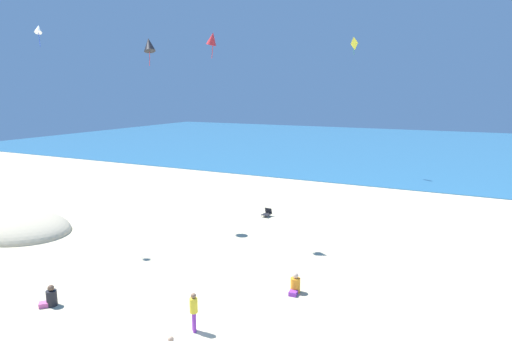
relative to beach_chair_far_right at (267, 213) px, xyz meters
name	(u,v)px	position (x,y,z in m)	size (l,w,h in m)	color
ground_plane	(293,233)	(2.78, -2.43, -0.23)	(120.00, 120.00, 0.00)	beige
ocean_water	(404,146)	(2.78, 41.98, -0.20)	(120.00, 60.00, 0.05)	teal
dune_mound	(13,230)	(-12.19, -9.17, -0.23)	(7.64, 5.35, 2.16)	#C8B692
beach_chair_far_right	(267,213)	(0.00, 0.00, 0.00)	(0.56, 0.69, 0.53)	black
person_0	(194,309)	(3.57, -13.54, 0.57)	(0.39, 0.39, 1.38)	purple
person_2	(50,298)	(-2.31, -14.46, 0.07)	(0.70, 0.71, 0.82)	black
person_3	(295,285)	(5.58, -9.35, 0.08)	(0.43, 0.68, 0.83)	orange
kite_black	(149,45)	(-5.84, -3.94, 10.46)	(1.11, 1.06, 1.70)	black
kite_white	(38,29)	(-8.60, -9.08, 10.88)	(0.61, 0.64, 1.15)	white
kite_red	(212,39)	(-0.97, -4.79, 10.45)	(0.75, 0.63, 1.37)	red
kite_yellow	(354,44)	(1.06, 16.92, 12.16)	(0.89, 0.81, 1.58)	yellow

